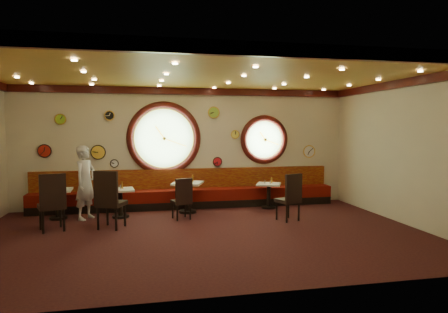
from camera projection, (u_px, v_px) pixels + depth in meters
floor at (203, 234)px, 8.02m from camera, size 9.00×6.00×0.00m
ceiling at (203, 73)px, 7.79m from camera, size 9.00×6.00×0.02m
wall_back at (186, 147)px, 10.84m from camera, size 9.00×0.02×3.20m
wall_front at (240, 171)px, 4.98m from camera, size 9.00×0.02×3.20m
wall_right at (404, 152)px, 8.82m from camera, size 0.02×6.00×3.20m
molding_back at (186, 91)px, 10.68m from camera, size 9.00×0.10×0.18m
molding_front at (239, 49)px, 4.92m from camera, size 9.00×0.10×0.18m
molding_right at (404, 83)px, 8.70m from camera, size 0.10×6.00×0.18m
banquette_base at (188, 204)px, 10.67m from camera, size 8.00×0.55×0.20m
banquette_seat at (188, 195)px, 10.66m from camera, size 8.00×0.55×0.30m
banquette_back at (187, 179)px, 10.84m from camera, size 8.00×0.10×0.55m
porthole_left_glass at (164, 138)px, 10.69m from camera, size 1.66×0.02×1.66m
porthole_left_frame at (164, 138)px, 10.68m from camera, size 1.98×0.18×1.98m
porthole_left_ring at (164, 138)px, 10.65m from camera, size 1.61×0.03×1.61m
porthole_right_glass at (264, 140)px, 11.26m from camera, size 1.10×0.02×1.10m
porthole_right_frame at (264, 140)px, 11.25m from camera, size 1.38×0.18×1.38m
porthole_right_ring at (264, 140)px, 11.22m from camera, size 1.09×0.03×1.09m
wall_clock_0 at (217, 162)px, 11.00m from camera, size 0.24×0.03×0.24m
wall_clock_1 at (109, 116)px, 10.33m from camera, size 0.24×0.03×0.24m
wall_clock_2 at (98, 152)px, 10.34m from camera, size 0.36×0.03×0.36m
wall_clock_3 at (114, 163)px, 10.44m from camera, size 0.20×0.03×0.20m
wall_clock_4 at (214, 113)px, 10.88m from camera, size 0.30×0.03×0.30m
wall_clock_5 at (235, 134)px, 11.05m from camera, size 0.22×0.03×0.22m
wall_clock_6 at (45, 151)px, 10.07m from camera, size 0.32×0.03×0.32m
wall_clock_7 at (60, 119)px, 10.10m from camera, size 0.26×0.03×0.26m
wall_clock_8 at (309, 151)px, 11.53m from camera, size 0.34×0.03×0.34m
table_a at (58, 200)px, 9.32m from camera, size 0.67×0.67×0.70m
table_b at (120, 199)px, 9.47m from camera, size 0.69×0.69×0.69m
table_c at (188, 193)px, 10.01m from camera, size 0.89×0.89×0.77m
table_d at (269, 193)px, 10.58m from camera, size 0.80×0.80×0.66m
chair_a at (52, 198)px, 8.16m from camera, size 0.65×0.65×0.75m
chair_b at (109, 196)px, 8.35m from camera, size 0.69×0.69×0.77m
chair_c at (183, 196)px, 9.23m from camera, size 0.50×0.50×0.60m
chair_d at (291, 194)px, 9.10m from camera, size 0.58×0.58×0.68m
condiment_a_salt at (52, 187)px, 9.30m from camera, size 0.03×0.03×0.09m
condiment_b_salt at (118, 187)px, 9.44m from camera, size 0.04×0.04×0.11m
condiment_c_salt at (184, 181)px, 9.96m from camera, size 0.03×0.03×0.09m
condiment_d_salt at (265, 182)px, 10.53m from camera, size 0.03×0.03×0.09m
condiment_a_pepper at (56, 187)px, 9.26m from camera, size 0.04×0.04×0.11m
condiment_b_pepper at (121, 187)px, 9.39m from camera, size 0.04×0.04×0.11m
condiment_c_pepper at (187, 180)px, 10.01m from camera, size 0.03×0.03×0.10m
condiment_d_pepper at (270, 182)px, 10.49m from camera, size 0.03×0.03×0.09m
condiment_a_bottle at (61, 186)px, 9.41m from camera, size 0.04×0.04×0.14m
condiment_b_bottle at (122, 185)px, 9.48m from camera, size 0.05×0.05×0.16m
condiment_c_bottle at (193, 178)px, 10.13m from camera, size 0.05×0.05×0.17m
condiment_d_bottle at (272, 180)px, 10.61m from camera, size 0.05×0.05×0.16m
waiter at (86, 182)px, 9.28m from camera, size 0.67×0.75×1.72m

